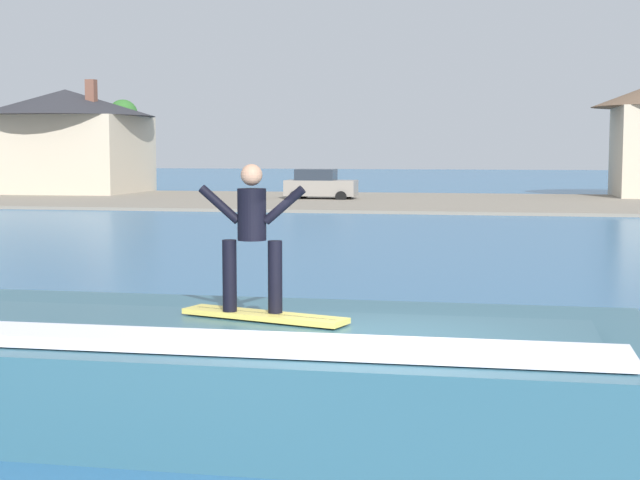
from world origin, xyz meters
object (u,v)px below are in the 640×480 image
car_near_shore (320,185)px  house_with_chimney (66,135)px  wave_crest (234,367)px  surfer (252,230)px  surfboard (264,316)px  tree_short_bushy (123,117)px

car_near_shore → house_with_chimney: (-17.90, 4.71, 2.95)m
wave_crest → surfer: bearing=-33.7°
surfer → house_with_chimney: house_with_chimney is taller
surfboard → tree_short_bushy: tree_short_bushy is taller
car_near_shore → wave_crest: bearing=-80.4°
wave_crest → surfboard: (0.42, -0.22, 0.65)m
house_with_chimney → surfer: bearing=-62.4°
wave_crest → house_with_chimney: house_with_chimney is taller
surfer → car_near_shore: 44.82m
surfer → tree_short_bushy: tree_short_bushy is taller
house_with_chimney → tree_short_bushy: 4.43m
car_near_shore → tree_short_bushy: size_ratio=0.64×
wave_crest → surfer: size_ratio=5.70×
surfboard → car_near_shore: car_near_shore is taller
surfer → tree_short_bushy: 57.11m
surfer → car_near_shore: (-7.68, 44.14, -1.22)m
tree_short_bushy → house_with_chimney: bearing=-128.0°
surfer → house_with_chimney: (-25.58, 48.86, 1.73)m
surfer → tree_short_bushy: bearing=113.8°
car_near_shore → surfboard: bearing=-80.0°
wave_crest → house_with_chimney: bearing=117.5°
surfer → car_near_shore: size_ratio=0.41×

